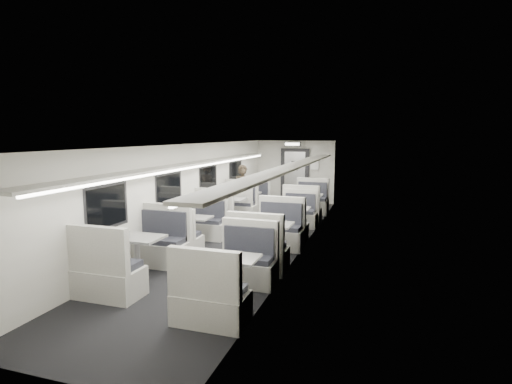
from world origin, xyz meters
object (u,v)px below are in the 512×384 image
Objects in this scene: booth_right_a at (307,206)px; vestibule_door at (295,176)px; booth_right_d at (231,278)px; passenger at (243,192)px; exit_sign at (292,144)px; booth_left_b at (228,212)px; booth_right_b at (294,220)px; booth_right_c at (270,241)px; booth_left_c at (193,231)px; booth_left_a at (246,203)px; booth_left_d at (137,257)px.

booth_right_a is 2.99m from vestibule_door.
booth_right_d is 6.16m from passenger.
vestibule_door is 3.39× the size of exit_sign.
booth_left_b is 2.01m from booth_right_b.
booth_right_d reaches higher than booth_right_b.
booth_right_c is 7.21m from vestibule_door.
booth_left_c is 1.19× the size of passenger.
passenger is (0.13, -0.72, 0.47)m from booth_left_a.
booth_left_a is 2.73m from booth_right_b.
vestibule_door reaches higher than booth_left_d.
booth_right_a is at bearing 90.00° from booth_right_c.
booth_left_c is 0.89× the size of booth_left_d.
passenger is at bearing 107.69° from booth_right_d.
booth_left_c is 0.93× the size of booth_right_a.
exit_sign is at bearing -90.00° from vestibule_door.
vestibule_door is (1.00, 6.72, 0.67)m from booth_left_c.
booth_left_b reaches higher than booth_left_c.
booth_left_b is (0.00, -1.63, 0.03)m from booth_left_a.
booth_right_a is at bearing 90.00° from booth_right_b.
passenger is 3.50m from exit_sign.
booth_left_a is 0.93× the size of booth_left_b.
booth_left_b is 2.65m from booth_right_a.
booth_left_b is 1.09× the size of booth_right_d.
booth_left_b is 1.01× the size of booth_left_d.
passenger reaches higher than booth_right_b.
exit_sign is at bearing 103.31° from booth_right_b.
booth_right_a is 2.09m from passenger.
booth_right_b is 2.40m from booth_right_c.
booth_left_b is 2.24m from booth_left_c.
booth_right_a reaches higher than booth_left_a.
booth_right_c is at bearing -11.11° from booth_left_c.
booth_left_b reaches higher than booth_left_d.
passenger reaches higher than booth_left_c.
booth_right_a is 1.28× the size of passenger.
booth_left_b reaches higher than booth_right_b.
passenger is at bearing -105.71° from exit_sign.
booth_right_c is 1.30× the size of passenger.
booth_right_b is at bearing 64.99° from booth_left_d.
booth_right_d is at bearing -80.67° from passenger.
vestibule_door reaches higher than booth_left_c.
booth_left_d is 1.10× the size of vestibule_door.
booth_right_a is 1.04× the size of booth_right_d.
booth_right_d is 9.18m from exit_sign.
booth_right_b is 0.89× the size of booth_right_c.
booth_left_d is (0.00, -2.28, 0.05)m from booth_left_c.
booth_right_c is at bearing -64.84° from booth_left_a.
booth_right_c is at bearing 43.38° from booth_left_d.
passenger is 0.82× the size of vestibule_door.
booth_left_a is 1.08× the size of booth_right_b.
booth_left_d is 4.73m from booth_right_b.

